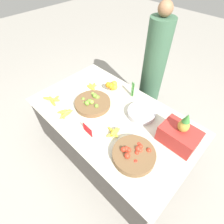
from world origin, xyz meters
name	(u,v)px	position (x,y,z in m)	size (l,w,h in m)	color
ground_plane	(112,147)	(0.00, 0.00, 0.00)	(12.00, 12.00, 0.00)	#A39E93
market_table	(112,133)	(0.00, 0.00, 0.32)	(1.84, 1.09, 0.65)	#4C4742
lime_bowl	(92,103)	(-0.27, -0.04, 0.68)	(0.41, 0.41, 0.10)	brown
tomato_basket	(134,155)	(0.49, -0.23, 0.68)	(0.38, 0.38, 0.11)	brown
orange_pile	(112,86)	(-0.31, 0.32, 0.71)	(0.13, 0.19, 0.13)	orange
metal_bowl	(141,113)	(0.23, 0.23, 0.68)	(0.31, 0.31, 0.07)	#B7B7BF
price_sign	(88,130)	(0.00, -0.34, 0.70)	(0.14, 0.01, 0.11)	red
produce_crate	(179,135)	(0.68, 0.19, 0.75)	(0.34, 0.24, 0.39)	#B22D28
veg_bundle	(132,90)	(-0.05, 0.40, 0.74)	(0.05, 0.04, 0.18)	#428438
banana_bunch_middle_right	(65,113)	(-0.37, -0.36, 0.67)	(0.15, 0.17, 0.05)	yellow
banana_bunch_front_center	(92,87)	(-0.52, 0.16, 0.66)	(0.16, 0.13, 0.03)	yellow
banana_bunch_back_center	(53,100)	(-0.65, -0.33, 0.67)	(0.21, 0.19, 0.06)	yellow
banana_bunch_front_left	(114,132)	(0.19, -0.17, 0.67)	(0.16, 0.16, 0.06)	yellow
vendor_person	(153,72)	(-0.11, 0.89, 0.73)	(0.29, 0.29, 1.57)	#385B42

